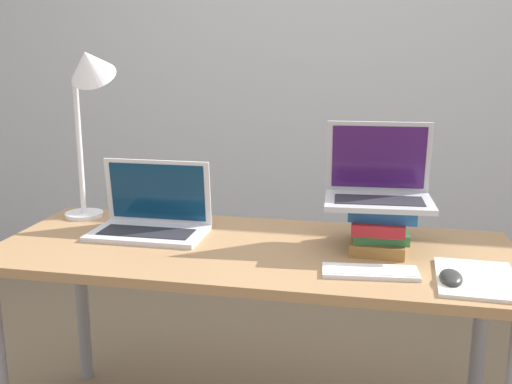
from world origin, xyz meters
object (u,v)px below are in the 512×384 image
Objects in this scene: notepad at (476,279)px; mouse at (451,278)px; laptop_left at (151,219)px; desk_lamp at (88,85)px; laptop_on_books at (379,186)px; wireless_keyboard at (370,272)px; book_stack at (380,225)px.

mouse is at bearing -152.30° from notepad.
desk_lamp is (-0.26, 0.11, 0.44)m from laptop_left.
laptop_on_books reaches higher than wireless_keyboard.
book_stack is at bearing 124.65° from mouse.
book_stack is 0.12m from laptop_on_books.
book_stack is 0.34m from mouse.
laptop_left is 0.99m from mouse.
wireless_keyboard is 0.28m from notepad.
laptop_left is at bearing 162.04° from wireless_keyboard.
book_stack is at bearing 0.39° from laptop_left.
mouse is at bearing -7.81° from wireless_keyboard.
laptop_left is at bearing -179.61° from book_stack.
laptop_on_books is 0.42m from notepad.
laptop_left is at bearing 164.23° from mouse.
mouse is 0.37× the size of notepad.
desk_lamp is (-1.21, 0.38, 0.47)m from mouse.
laptop_left is 0.59× the size of desk_lamp.
book_stack is 1.11m from desk_lamp.
notepad is 0.45× the size of desk_lamp.
laptop_on_books is (0.75, 0.02, 0.14)m from laptop_left.
book_stack is 0.41× the size of desk_lamp.
laptop_left is 3.49× the size of mouse.
desk_lamp is at bearing 160.67° from wireless_keyboard.
desk_lamp reaches higher than mouse.
desk_lamp is at bearing 156.89° from laptop_left.
mouse reaches higher than notepad.
desk_lamp reaches higher than notepad.
mouse is (0.20, -0.29, -0.18)m from laptop_on_books.
wireless_keyboard is 1.16m from desk_lamp.
book_stack is 2.45× the size of mouse.
desk_lamp is at bearing 162.60° from mouse.
laptop_on_books is at bearing 136.86° from notepad.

